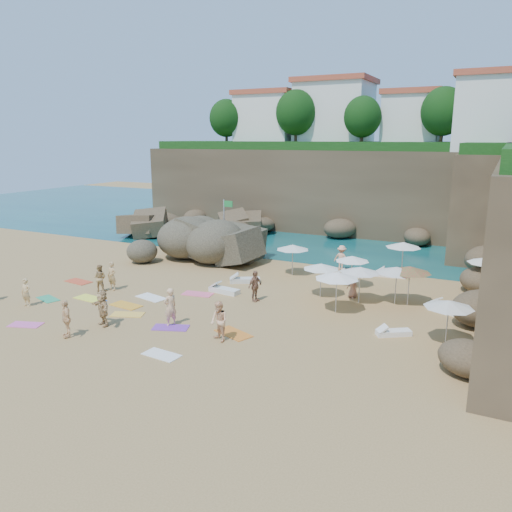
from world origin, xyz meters
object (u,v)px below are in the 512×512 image
at_px(person_stand_2, 342,258).
at_px(person_stand_5, 221,249).
at_px(parasol_2, 397,270).
at_px(person_stand_4, 353,285).
at_px(parasol_0, 293,247).
at_px(flag_pole, 226,219).
at_px(lounger_0, 245,280).
at_px(rock_outcrop, 198,260).
at_px(person_stand_1, 100,278).
at_px(person_stand_3, 255,286).
at_px(person_stand_0, 26,292).
at_px(parasol_1, 403,245).
at_px(person_stand_6, 170,307).

bearing_deg(person_stand_2, person_stand_5, 14.66).
xyz_separation_m(parasol_2, person_stand_4, (-2.48, 0.10, -1.24)).
distance_m(parasol_0, parasol_2, 8.15).
distance_m(flag_pole, lounger_0, 9.47).
bearing_deg(rock_outcrop, person_stand_1, -95.66).
xyz_separation_m(lounger_0, person_stand_2, (4.69, 5.75, 0.75)).
xyz_separation_m(person_stand_2, person_stand_3, (-2.41, -8.85, 0.00)).
relative_size(parasol_2, person_stand_2, 1.27).
height_order(lounger_0, person_stand_0, person_stand_0).
xyz_separation_m(rock_outcrop, person_stand_5, (1.40, 1.08, 0.75)).
bearing_deg(lounger_0, parasol_2, -29.16).
bearing_deg(person_stand_1, rock_outcrop, -112.93).
relative_size(parasol_1, person_stand_0, 1.50).
bearing_deg(flag_pole, person_stand_1, -96.81).
relative_size(person_stand_1, person_stand_2, 0.92).
bearing_deg(person_stand_3, parasol_0, 16.34).
relative_size(parasol_0, person_stand_3, 1.24).
relative_size(parasol_0, person_stand_1, 1.34).
xyz_separation_m(lounger_0, person_stand_5, (-4.74, 4.99, 0.59)).
height_order(person_stand_0, person_stand_3, person_stand_3).
height_order(person_stand_1, person_stand_6, person_stand_6).
xyz_separation_m(parasol_1, person_stand_3, (-6.42, -9.73, -1.16)).
bearing_deg(person_stand_1, parasol_0, -153.73).
bearing_deg(flag_pole, parasol_2, -25.51).
bearing_deg(person_stand_3, flag_pole, 51.29).
height_order(parasol_1, person_stand_6, parasol_1).
distance_m(lounger_0, person_stand_6, 8.41).
bearing_deg(lounger_0, person_stand_5, 104.41).
bearing_deg(person_stand_6, person_stand_1, -89.75).
bearing_deg(parasol_0, rock_outcrop, 174.38).
distance_m(lounger_0, person_stand_2, 7.46).
relative_size(person_stand_1, person_stand_4, 1.12).
bearing_deg(person_stand_2, lounger_0, 60.86).
height_order(rock_outcrop, person_stand_4, rock_outcrop).
bearing_deg(parasol_1, person_stand_4, -103.81).
xyz_separation_m(parasol_1, lounger_0, (-8.70, -6.63, -1.91)).
xyz_separation_m(parasol_2, person_stand_5, (-14.32, 4.99, -1.24)).
height_order(person_stand_2, person_stand_5, person_stand_2).
relative_size(parasol_1, parasol_2, 1.04).
xyz_separation_m(person_stand_4, person_stand_5, (-11.84, 4.89, 0.00)).
bearing_deg(parasol_1, person_stand_5, -173.02).
bearing_deg(person_stand_6, flag_pole, -138.38).
bearing_deg(parasol_2, person_stand_0, -152.50).
bearing_deg(person_stand_5, person_stand_6, -55.37).
height_order(parasol_2, lounger_0, parasol_2).
xyz_separation_m(parasol_0, parasol_2, (7.54, -3.10, 0.04)).
bearing_deg(rock_outcrop, person_stand_5, 37.68).
relative_size(lounger_0, person_stand_2, 1.08).
relative_size(parasol_0, parasol_2, 0.98).
height_order(person_stand_3, person_stand_5, person_stand_3).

